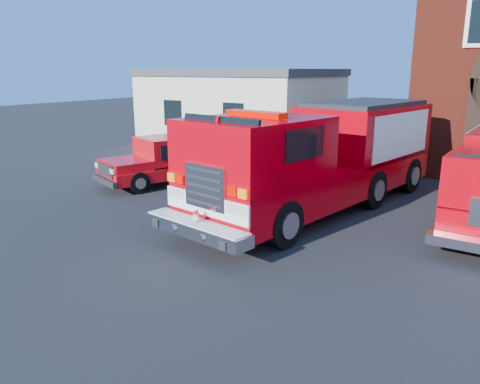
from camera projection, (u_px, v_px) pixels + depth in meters
The scene contains 4 objects.
ground at pixel (263, 228), 13.16m from camera, with size 100.00×100.00×0.00m, color black.
side_building at pixel (243, 106), 27.89m from camera, with size 10.20×8.20×4.35m.
fire_engine at pixel (322, 156), 14.63m from camera, with size 4.69×11.00×3.28m.
pickup_truck at pixel (171, 161), 18.27m from camera, with size 3.71×5.86×1.81m.
Camera 1 is at (6.24, -10.83, 4.31)m, focal length 35.00 mm.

